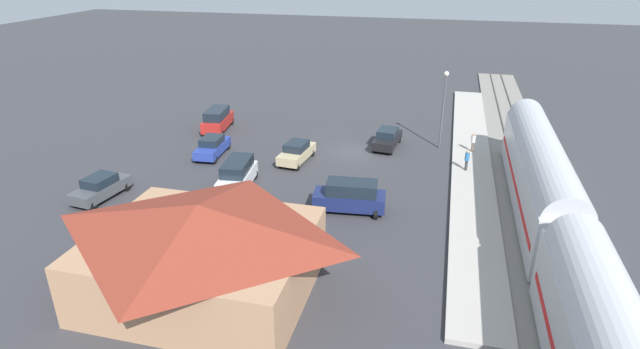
{
  "coord_description": "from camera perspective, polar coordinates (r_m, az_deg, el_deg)",
  "views": [
    {
      "loc": [
        -7.34,
        42.03,
        16.53
      ],
      "look_at": [
        1.32,
        7.93,
        1.0
      ],
      "focal_mm": 28.52,
      "sensor_mm": 36.0,
      "label": 1
    }
  ],
  "objects": [
    {
      "name": "suv_white",
      "position": [
        38.62,
        -9.27,
        0.02
      ],
      "size": [
        2.53,
        5.1,
        2.22
      ],
      "color": "white",
      "rests_on": "ground"
    },
    {
      "name": "sedan_black",
      "position": [
        46.78,
        7.55,
        4.06
      ],
      "size": [
        2.32,
        4.68,
        1.74
      ],
      "color": "black",
      "rests_on": "ground"
    },
    {
      "name": "station_building",
      "position": [
        26.88,
        -13.15,
        -8.0
      ],
      "size": [
        11.68,
        9.74,
        5.1
      ],
      "color": "tan",
      "rests_on": "ground"
    },
    {
      "name": "light_pole_near_platform",
      "position": [
        46.41,
        13.72,
        8.11
      ],
      "size": [
        0.44,
        0.44,
        7.04
      ],
      "color": "#515156",
      "rests_on": "ground"
    },
    {
      "name": "sedan_charcoal",
      "position": [
        39.95,
        -23.39,
        -1.33
      ],
      "size": [
        2.41,
        4.7,
        1.74
      ],
      "color": "#47494F",
      "rests_on": "ground"
    },
    {
      "name": "ground_plane",
      "position": [
        45.75,
        4.06,
        2.58
      ],
      "size": [
        200.0,
        200.0,
        0.0
      ],
      "primitive_type": "plane",
      "color": "#38383D"
    },
    {
      "name": "pedestrian_on_platform",
      "position": [
        42.29,
        16.17,
        1.7
      ],
      "size": [
        0.36,
        0.36,
        1.71
      ],
      "color": "#333338",
      "rests_on": "platform"
    },
    {
      "name": "platform",
      "position": [
        45.19,
        16.63,
        1.52
      ],
      "size": [
        3.2,
        46.0,
        0.3
      ],
      "color": "#B7B2A8",
      "rests_on": "ground"
    },
    {
      "name": "railway_track",
      "position": [
        45.62,
        21.61,
        0.95
      ],
      "size": [
        4.8,
        70.0,
        0.3
      ],
      "color": "gray",
      "rests_on": "ground"
    },
    {
      "name": "sedan_tan",
      "position": [
        43.18,
        -2.64,
        2.54
      ],
      "size": [
        2.3,
        4.67,
        1.74
      ],
      "color": "#C6B284",
      "rests_on": "ground"
    },
    {
      "name": "pedestrian_waiting_far",
      "position": [
        46.47,
        16.82,
        3.62
      ],
      "size": [
        0.36,
        0.36,
        1.71
      ],
      "color": "brown",
      "rests_on": "platform"
    },
    {
      "name": "suv_navy",
      "position": [
        34.83,
        3.4,
        -2.43
      ],
      "size": [
        5.06,
        2.75,
        2.22
      ],
      "color": "navy",
      "rests_on": "ground"
    },
    {
      "name": "suv_red",
      "position": [
        51.86,
        -11.44,
        6.09
      ],
      "size": [
        2.62,
        5.12,
        2.22
      ],
      "color": "red",
      "rests_on": "ground"
    },
    {
      "name": "sedan_blue",
      "position": [
        45.38,
        -12.0,
        3.1
      ],
      "size": [
        2.18,
        4.63,
        1.74
      ],
      "color": "#283D9E",
      "rests_on": "ground"
    }
  ]
}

